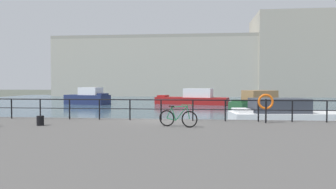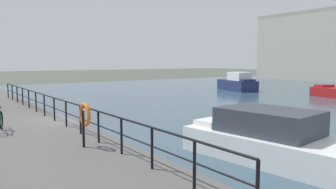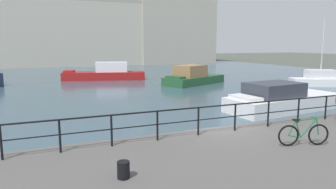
# 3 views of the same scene
# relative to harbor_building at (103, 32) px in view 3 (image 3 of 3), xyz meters

# --- Properties ---
(ground_plane) EXTENTS (240.00, 240.00, 0.00)m
(ground_plane) POSITION_rel_harbor_building_xyz_m (-6.83, -59.36, -7.13)
(ground_plane) COLOR #4C5147
(water_basin) EXTENTS (80.00, 60.00, 0.01)m
(water_basin) POSITION_rel_harbor_building_xyz_m (-6.83, -29.16, -7.12)
(water_basin) COLOR #385160
(water_basin) RESTS_ON ground_plane
(harbor_building) EXTENTS (62.43, 15.66, 17.90)m
(harbor_building) POSITION_rel_harbor_building_xyz_m (0.00, 0.00, 0.00)
(harbor_building) COLOR #B2AD9E
(harbor_building) RESTS_ON ground_plane
(moored_harbor_tender) EXTENTS (8.07, 5.83, 2.12)m
(moored_harbor_tender) POSITION_rel_harbor_building_xyz_m (2.01, -39.66, -6.33)
(moored_harbor_tender) COLOR #23512D
(moored_harbor_tender) RESTS_ON water_basin
(moored_red_daysailer) EXTENTS (8.61, 3.87, 1.90)m
(moored_red_daysailer) POSITION_rel_harbor_building_xyz_m (1.22, -54.12, -6.39)
(moored_red_daysailer) COLOR white
(moored_red_daysailer) RESTS_ON water_basin
(moored_cabin_cruiser) EXTENTS (7.34, 4.71, 7.05)m
(moored_cabin_cruiser) POSITION_rel_harbor_building_xyz_m (14.32, -46.28, -6.48)
(moored_cabin_cruiser) COLOR white
(moored_cabin_cruiser) RESTS_ON water_basin
(moored_white_yacht) EXTENTS (10.26, 4.84, 2.19)m
(moored_white_yacht) POSITION_rel_harbor_building_xyz_m (-5.97, -31.50, -6.34)
(moored_white_yacht) COLOR maroon
(moored_white_yacht) RESTS_ON water_basin
(quay_railing) EXTENTS (22.70, 0.07, 1.08)m
(quay_railing) POSITION_rel_harbor_building_xyz_m (-6.64, -60.11, -5.36)
(quay_railing) COLOR black
(quay_railing) RESTS_ON quay_promenade
(parked_bicycle) EXTENTS (1.71, 0.56, 0.98)m
(parked_bicycle) POSITION_rel_harbor_building_xyz_m (-5.59, -62.50, -5.71)
(parked_bicycle) COLOR black
(parked_bicycle) RESTS_ON quay_promenade
(mooring_bollard) EXTENTS (0.32, 0.32, 0.44)m
(mooring_bollard) POSITION_rel_harbor_building_xyz_m (-11.76, -62.69, -5.88)
(mooring_bollard) COLOR black
(mooring_bollard) RESTS_ON quay_promenade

